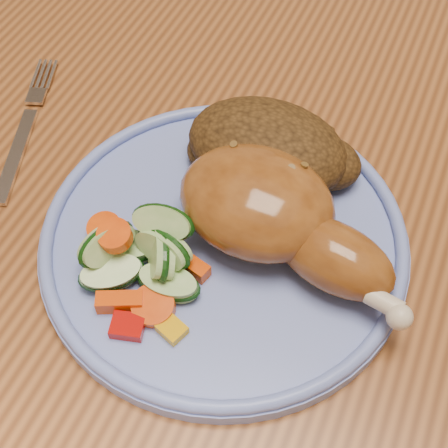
% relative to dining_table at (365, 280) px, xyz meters
% --- Properties ---
extents(dining_table, '(0.90, 1.40, 0.75)m').
position_rel_dining_table_xyz_m(dining_table, '(0.00, 0.00, 0.00)').
color(dining_table, brown).
rests_on(dining_table, ground).
extents(plate, '(0.27, 0.27, 0.01)m').
position_rel_dining_table_xyz_m(plate, '(-0.11, -0.07, 0.09)').
color(plate, '#6B81D4').
rests_on(plate, dining_table).
extents(plate_rim, '(0.27, 0.27, 0.01)m').
position_rel_dining_table_xyz_m(plate_rim, '(-0.11, -0.07, 0.10)').
color(plate_rim, '#6B81D4').
rests_on(plate_rim, plate).
extents(chicken_leg, '(0.18, 0.10, 0.06)m').
position_rel_dining_table_xyz_m(chicken_leg, '(-0.07, -0.05, 0.12)').
color(chicken_leg, brown).
rests_on(chicken_leg, plate).
extents(rice_pilaf, '(0.14, 0.09, 0.05)m').
position_rel_dining_table_xyz_m(rice_pilaf, '(-0.10, 0.01, 0.12)').
color(rice_pilaf, '#462D11').
rests_on(rice_pilaf, plate).
extents(vegetable_pile, '(0.10, 0.10, 0.05)m').
position_rel_dining_table_xyz_m(vegetable_pile, '(-0.15, -0.12, 0.11)').
color(vegetable_pile, '#A50A05').
rests_on(vegetable_pile, plate).
extents(fork, '(0.06, 0.15, 0.00)m').
position_rel_dining_table_xyz_m(fork, '(-0.31, -0.03, 0.09)').
color(fork, silver).
rests_on(fork, dining_table).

